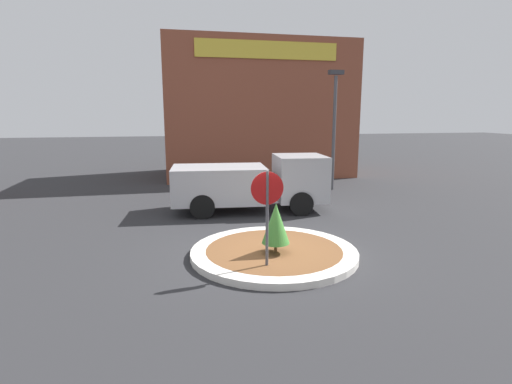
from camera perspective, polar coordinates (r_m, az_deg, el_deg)
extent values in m
plane|color=#2D2D30|center=(10.63, 2.57, -9.06)|extent=(120.00, 120.00, 0.00)
cylinder|color=silver|center=(10.60, 2.57, -8.62)|extent=(4.36, 4.36, 0.17)
cylinder|color=brown|center=(10.60, 2.58, -8.61)|extent=(3.57, 3.57, 0.17)
cylinder|color=#4C4C51|center=(9.19, 1.59, -4.40)|extent=(0.07, 0.07, 2.41)
cylinder|color=#B71414|center=(9.01, 1.62, 0.54)|extent=(0.76, 0.03, 0.76)
cylinder|color=brown|center=(10.29, 2.81, -7.94)|extent=(0.08, 0.08, 0.26)
cone|color=#3D7F33|center=(10.10, 2.85, -4.49)|extent=(0.71, 0.71, 1.03)
cube|color=#B2B2B7|center=(15.51, 6.27, 2.07)|extent=(2.03, 2.27, 1.71)
cube|color=#B2B2B7|center=(15.12, -5.31, 1.14)|extent=(3.65, 2.52, 1.33)
cube|color=black|center=(15.63, 8.60, 3.19)|extent=(0.21, 1.88, 0.60)
cylinder|color=black|center=(16.59, 4.81, -0.15)|extent=(0.90, 0.32, 0.88)
cylinder|color=black|center=(14.65, 6.48, -1.69)|extent=(0.90, 0.32, 0.88)
cylinder|color=black|center=(16.23, -7.65, -0.46)|extent=(0.90, 0.32, 0.88)
cylinder|color=black|center=(14.24, -7.67, -2.09)|extent=(0.90, 0.32, 0.88)
cube|color=brown|center=(24.75, -0.09, 11.58)|extent=(10.86, 6.00, 7.75)
cube|color=gold|center=(22.04, 1.70, 19.64)|extent=(7.60, 0.08, 0.90)
cylinder|color=#4C4C51|center=(19.69, 11.06, 8.12)|extent=(0.16, 0.16, 5.42)
cube|color=#38383D|center=(19.76, 11.38, 16.42)|extent=(0.70, 0.30, 0.20)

